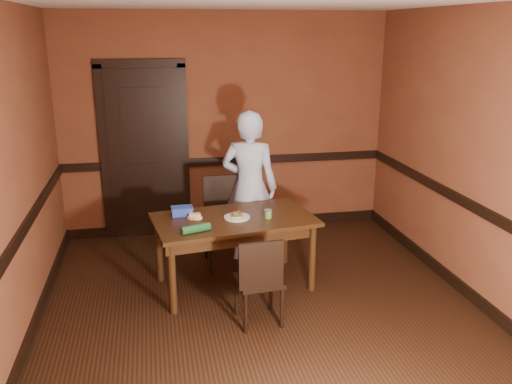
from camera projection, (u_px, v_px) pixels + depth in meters
name	position (u px, v px, depth m)	size (l,w,h in m)	color
floor	(263.00, 313.00, 4.92)	(4.00, 4.50, 0.01)	black
wall_back	(226.00, 125.00, 6.65)	(4.00, 0.02, 2.70)	brown
wall_front	(368.00, 292.00, 2.42)	(4.00, 0.02, 2.70)	brown
wall_left	(10.00, 182.00, 4.17)	(0.02, 4.50, 2.70)	brown
wall_right	(480.00, 159.00, 4.90)	(0.02, 4.50, 2.70)	brown
dado_back	(227.00, 161.00, 6.77)	(4.00, 0.03, 0.10)	black
dado_left	(20.00, 236.00, 4.30)	(0.03, 4.50, 0.10)	black
dado_right	(472.00, 206.00, 5.03)	(0.03, 4.50, 0.10)	black
baseboard_back	(228.00, 224.00, 7.01)	(4.00, 0.03, 0.12)	black
baseboard_left	(32.00, 330.00, 4.54)	(0.03, 4.50, 0.12)	black
baseboard_right	(463.00, 288.00, 5.27)	(0.03, 4.50, 0.12)	black
door	(145.00, 150.00, 6.51)	(1.05, 0.07, 2.20)	black
dining_table	(234.00, 252.00, 5.37)	(1.54, 0.86, 0.72)	#321C0C
chair_far	(226.00, 223.00, 5.83)	(0.45, 0.45, 0.96)	black
chair_near	(259.00, 279.00, 4.68)	(0.38, 0.38, 0.82)	black
person	(250.00, 187.00, 5.88)	(0.61, 0.40, 1.67)	silver
sandwich_plate	(237.00, 216.00, 5.25)	(0.25, 0.25, 0.06)	white
sauce_jar	(268.00, 214.00, 5.24)	(0.07, 0.07, 0.09)	#538A44
cheese_saucer	(195.00, 217.00, 5.24)	(0.15, 0.15, 0.05)	white
food_tub	(182.00, 211.00, 5.31)	(0.21, 0.15, 0.09)	blue
wrapped_veg	(196.00, 229.00, 4.87)	(0.08, 0.08, 0.27)	#1C5627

